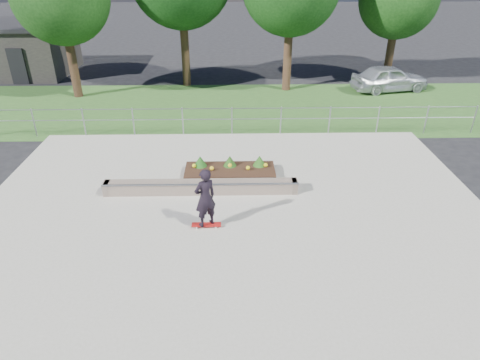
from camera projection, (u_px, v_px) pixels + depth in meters
The scene contains 9 objects.
ground at pixel (234, 245), 11.10m from camera, with size 120.00×120.00×0.00m, color black.
grass_verge at pixel (232, 108), 20.78m from camera, with size 30.00×8.00×0.02m, color #2C5421.
concrete_slab at pixel (234, 244), 11.08m from camera, with size 15.00×15.00×0.06m, color #A3A091.
fence at pixel (232, 117), 17.34m from camera, with size 20.06×0.06×1.20m.
building at pixel (1, 48), 25.96m from camera, with size 8.40×5.40×3.00m.
grind_ledge at pixel (201, 187), 13.26m from camera, with size 6.00×0.44×0.43m.
planter_bed at pixel (230, 170), 14.34m from camera, with size 3.00×1.20×0.61m.
skateboarder at pixel (205, 198), 11.28m from camera, with size 0.80×0.66×1.76m.
parked_car at pixel (390, 78), 22.99m from camera, with size 1.63×4.06×1.38m, color #B9BEC4.
Camera 1 is at (-0.03, -8.99, 6.73)m, focal length 32.00 mm.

